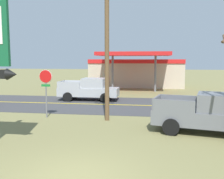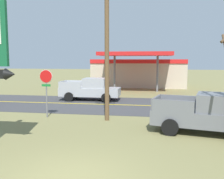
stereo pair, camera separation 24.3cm
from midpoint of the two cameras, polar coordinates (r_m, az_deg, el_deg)
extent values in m
plane|color=olive|center=(8.44, -8.45, -18.55)|extent=(180.00, 180.00, 0.00)
cube|color=#3D3D3F|center=(20.71, 2.58, -3.38)|extent=(140.00, 8.00, 0.02)
cube|color=gold|center=(20.71, 2.58, -3.34)|extent=(126.00, 0.20, 0.01)
cone|color=black|center=(10.84, -20.59, 3.13)|extent=(0.40, 0.44, 0.44)
cylinder|color=slate|center=(16.65, -13.59, -2.18)|extent=(0.08, 0.08, 2.20)
cylinder|color=red|center=(16.47, -13.77, 2.80)|extent=(0.76, 0.03, 0.76)
cylinder|color=white|center=(16.49, -13.74, 2.80)|extent=(0.80, 0.01, 0.80)
cube|color=#19722D|center=(16.51, -13.72, 0.89)|extent=(0.56, 0.03, 0.14)
cylinder|color=brown|center=(15.24, -0.66, 9.55)|extent=(0.26, 0.26, 8.74)
cube|color=beige|center=(35.63, 6.07, 3.63)|extent=(12.00, 6.00, 3.60)
cube|color=red|center=(32.55, 5.79, 6.10)|extent=(12.00, 0.12, 0.50)
cube|color=red|center=(29.61, 5.45, 7.71)|extent=(8.00, 5.00, 0.40)
cylinder|color=slate|center=(29.90, 0.81, 3.70)|extent=(0.24, 0.24, 4.20)
cylinder|color=slate|center=(29.57, 10.06, 3.57)|extent=(0.24, 0.24, 4.20)
cube|color=slate|center=(13.54, 20.52, -5.86)|extent=(5.50, 3.03, 0.72)
cube|color=slate|center=(13.40, 22.57, -2.67)|extent=(2.24, 2.17, 0.84)
cube|color=slate|center=(14.43, 14.64, -2.32)|extent=(1.93, 0.54, 0.56)
cube|color=slate|center=(12.63, 13.60, -3.53)|extent=(1.93, 0.54, 0.56)
cube|color=slate|center=(13.69, 10.10, -2.68)|extent=(0.52, 1.86, 0.56)
cylinder|color=black|center=(14.68, 14.22, -6.13)|extent=(0.84, 0.45, 0.80)
cylinder|color=black|center=(12.80, 13.05, -7.97)|extent=(0.84, 0.45, 0.80)
cube|color=#A8AAAF|center=(23.10, -4.48, -0.48)|extent=(5.20, 1.96, 0.72)
cube|color=#A8AAAF|center=(22.92, -3.40, 1.43)|extent=(1.90, 1.80, 0.84)
cube|color=#28333D|center=(22.74, -1.21, 1.40)|extent=(0.10, 1.66, 0.71)
cube|color=#A8AAAF|center=(24.32, -7.47, 1.35)|extent=(1.95, 0.12, 0.56)
cube|color=#A8AAAF|center=(22.57, -8.81, 0.93)|extent=(1.95, 0.12, 0.56)
cube|color=#A8AAAF|center=(23.75, -10.36, 1.18)|extent=(0.12, 1.88, 0.56)
cylinder|color=black|center=(23.78, -0.13, -1.14)|extent=(0.80, 0.28, 0.80)
cylinder|color=black|center=(21.86, -0.97, -1.81)|extent=(0.80, 0.28, 0.80)
cylinder|color=black|center=(24.51, -7.59, -0.96)|extent=(0.80, 0.28, 0.80)
cylinder|color=black|center=(22.66, -9.03, -1.60)|extent=(0.80, 0.28, 0.80)
camera|label=1|loc=(0.12, -89.55, 0.05)|focal=42.07mm
camera|label=2|loc=(0.12, 90.45, -0.05)|focal=42.07mm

